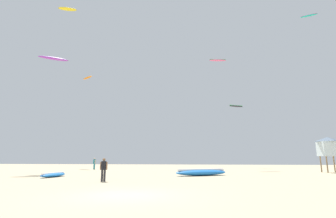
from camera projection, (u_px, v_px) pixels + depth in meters
The scene contains 12 objects.
ground_plane at pixel (125, 195), 11.04m from camera, with size 120.00×120.00×0.00m, color #C6B28C.
person_foreground at pixel (104, 168), 17.95m from camera, with size 0.54×0.37×1.64m.
person_midground at pixel (94, 163), 37.93m from camera, with size 0.45×0.43×1.72m.
kite_grounded_near at pixel (53, 175), 22.02m from camera, with size 1.11×3.33×0.39m.
kite_grounded_mid at pixel (201, 172), 23.88m from camera, with size 5.42×3.92×0.67m.
lifeguard_tower at pixel (328, 146), 29.67m from camera, with size 2.30×2.30×4.15m.
kite_aloft_0 at pixel (309, 16), 35.05m from camera, with size 2.30×1.32×0.44m.
kite_aloft_1 at pixel (68, 9), 44.31m from camera, with size 3.27×1.86×0.42m.
kite_aloft_2 at pixel (236, 106), 48.22m from camera, with size 3.09×2.04×0.56m.
kite_aloft_3 at pixel (218, 60), 44.61m from camera, with size 3.16×1.38×0.49m.
kite_aloft_4 at pixel (54, 58), 33.28m from camera, with size 3.74×2.91×0.59m.
kite_aloft_5 at pixel (88, 78), 49.36m from camera, with size 3.02×2.54×0.55m.
Camera 1 is at (3.35, -11.24, 1.59)m, focal length 26.66 mm.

